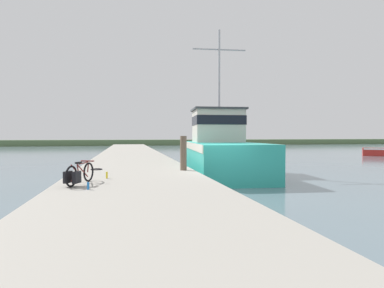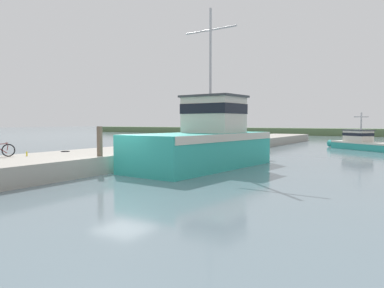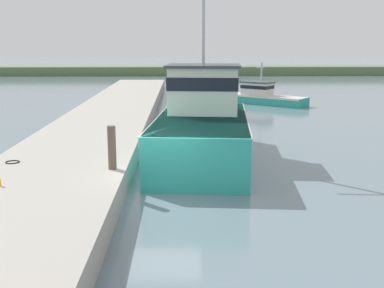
{
  "view_description": "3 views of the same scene",
  "coord_description": "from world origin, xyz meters",
  "px_view_note": "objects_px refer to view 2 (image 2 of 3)",
  "views": [
    {
      "loc": [
        -4.14,
        -12.41,
        2.36
      ],
      "look_at": [
        -1.07,
        1.65,
        1.96
      ],
      "focal_mm": 28.0,
      "sensor_mm": 36.0,
      "label": 1
    },
    {
      "loc": [
        11.72,
        -13.23,
        2.56
      ],
      "look_at": [
        0.09,
        6.08,
        1.24
      ],
      "focal_mm": 35.0,
      "sensor_mm": 36.0,
      "label": 2
    },
    {
      "loc": [
        0.55,
        -15.52,
        5.06
      ],
      "look_at": [
        0.93,
        0.51,
        1.67
      ],
      "focal_mm": 45.0,
      "sensor_mm": 36.0,
      "label": 3
    }
  ],
  "objects_px": {
    "boat_white_moored": "(361,142)",
    "mooring_post": "(100,141)",
    "fishing_boat_main": "(207,141)",
    "water_bottle_on_curb": "(27,154)"
  },
  "relations": [
    {
      "from": "fishing_boat_main",
      "to": "mooring_post",
      "type": "relative_size",
      "value": 7.8
    },
    {
      "from": "fishing_boat_main",
      "to": "boat_white_moored",
      "type": "xyz_separation_m",
      "value": [
        5.83,
        19.08,
        -0.78
      ]
    },
    {
      "from": "mooring_post",
      "to": "water_bottle_on_curb",
      "type": "distance_m",
      "value": 3.67
    },
    {
      "from": "boat_white_moored",
      "to": "water_bottle_on_curb",
      "type": "xyz_separation_m",
      "value": [
        -12.18,
        -26.1,
        0.29
      ]
    },
    {
      "from": "water_bottle_on_curb",
      "to": "fishing_boat_main",
      "type": "bearing_deg",
      "value": 47.88
    },
    {
      "from": "boat_white_moored",
      "to": "mooring_post",
      "type": "relative_size",
      "value": 4.83
    },
    {
      "from": "fishing_boat_main",
      "to": "boat_white_moored",
      "type": "bearing_deg",
      "value": 78.4
    },
    {
      "from": "boat_white_moored",
      "to": "water_bottle_on_curb",
      "type": "bearing_deg",
      "value": -165.77
    },
    {
      "from": "boat_white_moored",
      "to": "mooring_post",
      "type": "distance_m",
      "value": 25.87
    },
    {
      "from": "mooring_post",
      "to": "water_bottle_on_curb",
      "type": "relative_size",
      "value": 6.37
    }
  ]
}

